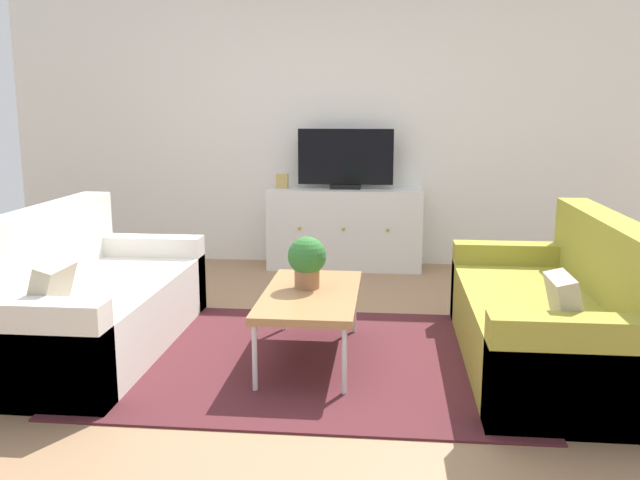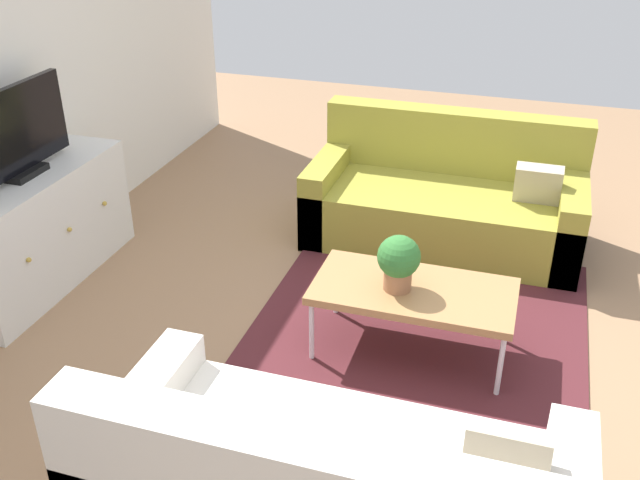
# 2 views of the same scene
# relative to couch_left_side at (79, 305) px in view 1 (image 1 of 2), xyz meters

# --- Properties ---
(ground_plane) EXTENTS (10.00, 10.00, 0.00)m
(ground_plane) POSITION_rel_couch_left_side_xyz_m (1.44, 0.10, -0.28)
(ground_plane) COLOR #997251
(wall_back) EXTENTS (6.40, 0.12, 2.70)m
(wall_back) POSITION_rel_couch_left_side_xyz_m (1.44, 2.65, 1.07)
(wall_back) COLOR silver
(wall_back) RESTS_ON ground_plane
(area_rug) EXTENTS (2.50, 1.90, 0.01)m
(area_rug) POSITION_rel_couch_left_side_xyz_m (1.44, -0.05, -0.27)
(area_rug) COLOR #4C1E23
(area_rug) RESTS_ON ground_plane
(couch_left_side) EXTENTS (0.90, 1.87, 0.87)m
(couch_left_side) POSITION_rel_couch_left_side_xyz_m (0.00, 0.00, 0.00)
(couch_left_side) COLOR silver
(couch_left_side) RESTS_ON ground_plane
(couch_right_side) EXTENTS (0.90, 1.87, 0.87)m
(couch_right_side) POSITION_rel_couch_left_side_xyz_m (2.89, 0.00, 0.00)
(couch_right_side) COLOR olive
(couch_right_side) RESTS_ON ground_plane
(coffee_table) EXTENTS (0.55, 1.08, 0.42)m
(coffee_table) POSITION_rel_couch_left_side_xyz_m (1.44, -0.04, 0.11)
(coffee_table) COLOR #A37547
(coffee_table) RESTS_ON ground_plane
(potted_plant) EXTENTS (0.23, 0.23, 0.31)m
(potted_plant) POSITION_rel_couch_left_side_xyz_m (1.41, 0.05, 0.31)
(potted_plant) COLOR #936042
(potted_plant) RESTS_ON coffee_table
(tv_console) EXTENTS (1.42, 0.47, 0.74)m
(tv_console) POSITION_rel_couch_left_side_xyz_m (1.49, 2.37, 0.09)
(tv_console) COLOR silver
(tv_console) RESTS_ON ground_plane
(flat_screen_tv) EXTENTS (0.87, 0.16, 0.55)m
(flat_screen_tv) POSITION_rel_couch_left_side_xyz_m (1.49, 2.39, 0.73)
(flat_screen_tv) COLOR black
(flat_screen_tv) RESTS_ON tv_console
(mantel_clock) EXTENTS (0.11, 0.07, 0.13)m
(mantel_clock) POSITION_rel_couch_left_side_xyz_m (0.90, 2.37, 0.52)
(mantel_clock) COLOR tan
(mantel_clock) RESTS_ON tv_console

